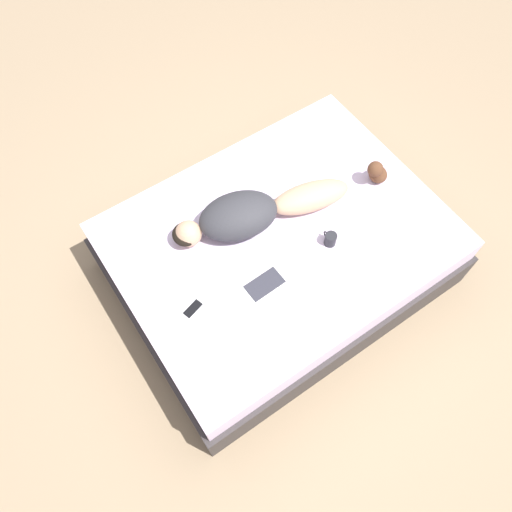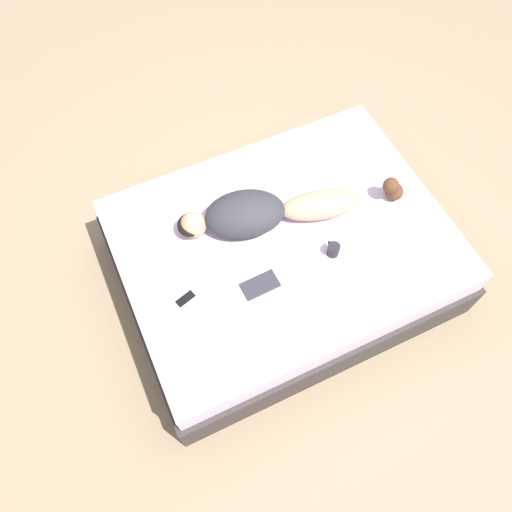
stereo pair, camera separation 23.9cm
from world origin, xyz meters
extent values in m
plane|color=#9E8466|center=(0.00, 0.00, 0.00)|extent=(12.00, 12.00, 0.00)
cube|color=#383333|center=(0.00, 0.00, 0.17)|extent=(1.67, 2.17, 0.34)
cube|color=silver|center=(0.00, 0.00, 0.45)|extent=(1.61, 2.11, 0.22)
ellipsoid|color=tan|center=(0.08, -0.30, 0.64)|extent=(0.34, 0.58, 0.17)
ellipsoid|color=#333338|center=(0.20, 0.19, 0.68)|extent=(0.46, 0.59, 0.24)
ellipsoid|color=black|center=(0.29, 0.54, 0.65)|extent=(0.21, 0.20, 0.09)
sphere|color=tan|center=(0.29, 0.52, 0.65)|extent=(0.17, 0.17, 0.17)
cube|color=white|center=(-0.45, 0.29, 0.57)|extent=(0.22, 0.35, 0.01)
cube|color=white|center=(-0.25, 0.30, 0.57)|extent=(0.22, 0.35, 0.01)
cube|color=#2D2D38|center=(-0.25, 0.30, 0.57)|extent=(0.14, 0.24, 0.00)
cylinder|color=#232328|center=(-0.24, -0.22, 0.61)|extent=(0.08, 0.08, 0.09)
cylinder|color=black|center=(-0.24, -0.22, 0.65)|extent=(0.07, 0.07, 0.01)
torus|color=#232328|center=(-0.20, -0.22, 0.61)|extent=(0.05, 0.01, 0.05)
cube|color=silver|center=(-0.14, 0.75, 0.57)|extent=(0.10, 0.16, 0.01)
cube|color=black|center=(-0.14, 0.75, 0.57)|extent=(0.09, 0.13, 0.00)
ellipsoid|color=brown|center=(-0.02, -0.81, 0.62)|extent=(0.13, 0.12, 0.11)
sphere|color=brown|center=(-0.02, -0.76, 0.71)|extent=(0.11, 0.11, 0.11)
camera|label=1|loc=(-1.31, 1.08, 3.35)|focal=35.00mm
camera|label=2|loc=(-1.43, 0.87, 3.35)|focal=35.00mm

